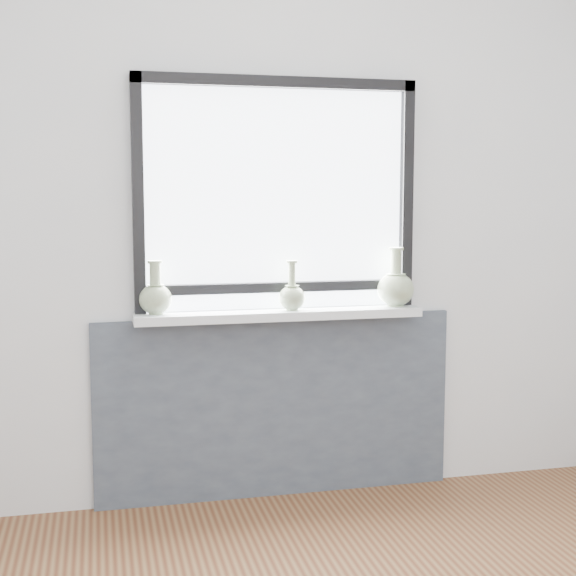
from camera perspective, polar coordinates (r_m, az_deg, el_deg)
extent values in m
cube|color=silver|center=(3.72, -0.93, 4.74)|extent=(3.60, 0.02, 2.60)
cube|color=#4C5664|center=(3.82, -0.81, -8.43)|extent=(1.70, 0.03, 0.86)
cube|color=silver|center=(3.66, -0.58, -1.89)|extent=(1.32, 0.18, 0.04)
cube|color=black|center=(3.58, -10.63, 6.56)|extent=(0.05, 0.06, 1.05)
cube|color=black|center=(3.85, 8.40, 6.60)|extent=(0.05, 0.06, 1.05)
cube|color=black|center=(3.70, -0.78, 14.43)|extent=(1.30, 0.06, 0.05)
cube|color=black|center=(3.69, -0.76, 0.06)|extent=(1.20, 0.05, 0.04)
cube|color=white|center=(3.69, -0.85, 6.28)|extent=(1.20, 0.01, 1.00)
cylinder|color=#A4B98F|center=(3.58, -9.38, -1.78)|extent=(0.07, 0.07, 0.01)
ellipsoid|color=#A4B98F|center=(3.58, -9.40, -0.79)|extent=(0.14, 0.14, 0.13)
cone|color=#A4B98F|center=(3.57, -9.41, 0.01)|extent=(0.08, 0.08, 0.03)
cylinder|color=#A4B98F|center=(3.56, -9.43, 0.86)|extent=(0.05, 0.05, 0.11)
cylinder|color=#A4B98F|center=(3.56, -9.45, 1.84)|extent=(0.06, 0.06, 0.01)
cylinder|color=#A4B98F|center=(3.66, 0.28, -1.52)|extent=(0.06, 0.06, 0.01)
ellipsoid|color=#A4B98F|center=(3.65, 0.28, -0.71)|extent=(0.12, 0.12, 0.11)
cone|color=#A4B98F|center=(3.64, 0.28, -0.03)|extent=(0.07, 0.07, 0.03)
cylinder|color=#A4B98F|center=(3.64, 0.28, 0.85)|extent=(0.03, 0.03, 0.12)
cylinder|color=#A4B98F|center=(3.63, 0.28, 1.88)|extent=(0.05, 0.05, 0.01)
cylinder|color=#A4B98F|center=(3.82, 7.64, -1.23)|extent=(0.08, 0.08, 0.01)
ellipsoid|color=#A4B98F|center=(3.81, 7.66, -0.10)|extent=(0.17, 0.17, 0.16)
cone|color=#A4B98F|center=(3.80, 7.67, 0.79)|extent=(0.10, 0.10, 0.03)
cylinder|color=#A4B98F|center=(3.80, 7.69, 1.72)|extent=(0.05, 0.05, 0.13)
cylinder|color=#A4B98F|center=(3.79, 7.71, 2.78)|extent=(0.07, 0.07, 0.01)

